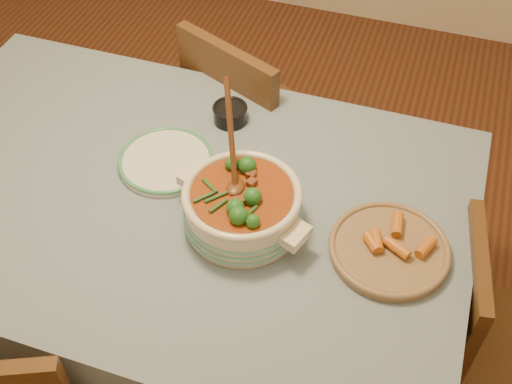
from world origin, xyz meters
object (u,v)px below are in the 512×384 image
Objects in this scene: fried_plate at (389,248)px; chair_far at (250,122)px; condiment_bowl at (230,113)px; dining_table at (171,214)px; white_plate at (166,161)px; stew_casserole at (242,204)px; chair_right at (485,330)px.

chair_far reaches higher than fried_plate.
dining_table is at bearing -100.24° from condiment_bowl.
white_plate is (-0.05, 0.10, 0.10)m from dining_table.
stew_casserole is at bearing -65.47° from condiment_bowl.
stew_casserole reaches higher than chair_right.
stew_casserole is 1.25× the size of fried_plate.
condiment_bowl is 0.14× the size of chair_far.
chair_right reaches higher than dining_table.
condiment_bowl is 0.66m from fried_plate.
condiment_bowl is (0.11, 0.24, 0.02)m from white_plate.
white_plate is at bearing 153.68° from stew_casserole.
dining_table is 4.73× the size of white_plate.
stew_casserole reaches higher than condiment_bowl.
stew_casserole is 0.39m from fried_plate.
chair_right is at bearing 6.66° from stew_casserole.
stew_casserole reaches higher than white_plate.
fried_plate is (0.67, -0.12, 0.01)m from white_plate.
white_plate is 0.26m from condiment_bowl.
white_plate is 1.13× the size of fried_plate.
chair_right is (0.88, -0.30, -0.34)m from condiment_bowl.
stew_casserole is 0.42m from condiment_bowl.
chair_far reaches higher than condiment_bowl.
condiment_bowl is at bearing 79.76° from dining_table.
chair_right is (0.71, 0.08, -0.38)m from stew_casserole.
condiment_bowl is 0.16× the size of chair_right.
fried_plate is at bearing 91.17° from chair_right.
white_plate reaches higher than dining_table.
dining_table is 1.88× the size of chair_far.
stew_casserole is 0.50× the size of chair_right.
fried_plate is at bearing -32.20° from condiment_bowl.
fried_plate is 0.40× the size of chair_right.
chair_far is (0.03, 0.62, -0.16)m from dining_table.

